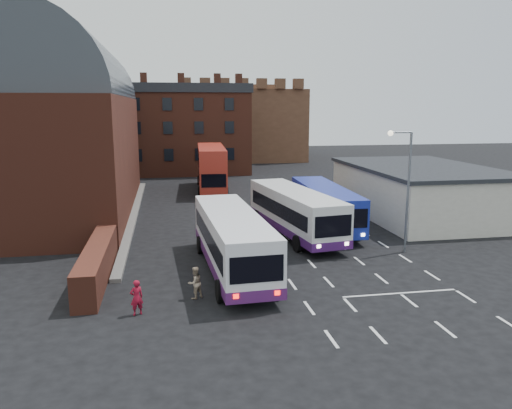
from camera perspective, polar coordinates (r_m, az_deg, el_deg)
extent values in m
plane|color=black|center=(27.41, 3.74, -8.52)|extent=(180.00, 180.00, 0.00)
cube|color=#602B1E|center=(47.13, -21.50, 5.25)|extent=(12.00, 28.00, 10.00)
cylinder|color=#1E2328|center=(46.95, -21.94, 11.32)|extent=(12.00, 26.00, 12.00)
cube|color=#602B1E|center=(28.55, -17.69, -6.33)|extent=(1.20, 10.00, 1.80)
cube|color=beige|center=(45.04, 18.19, 1.37)|extent=(10.00, 16.00, 4.00)
cube|color=#282B30|center=(44.76, 18.35, 4.02)|extent=(10.40, 16.40, 0.30)
cube|color=brown|center=(71.13, -10.03, 7.99)|extent=(22.00, 10.00, 11.00)
cube|color=brown|center=(91.91, -2.53, 9.13)|extent=(22.00, 22.00, 12.00)
cube|color=white|center=(28.09, -2.73, -3.83)|extent=(3.36, 12.42, 2.80)
cube|color=black|center=(28.05, -2.73, -3.50)|extent=(3.37, 11.22, 1.01)
cylinder|color=black|center=(32.01, -6.42, -4.61)|extent=(0.36, 1.13, 1.12)
cylinder|color=black|center=(24.21, -4.16, -9.83)|extent=(0.36, 1.13, 1.12)
cylinder|color=black|center=(32.42, -1.49, -4.34)|extent=(0.36, 1.13, 1.12)
cylinder|color=black|center=(24.75, 2.34, -9.33)|extent=(0.36, 1.13, 1.12)
cube|color=silver|center=(35.92, 4.43, -0.58)|extent=(4.43, 12.44, 2.77)
cube|color=black|center=(35.88, 4.43, -0.32)|extent=(4.32, 11.26, 1.00)
cylinder|color=black|center=(33.39, 9.14, -4.03)|extent=(0.46, 1.14, 1.11)
cylinder|color=black|center=(40.62, 3.87, -1.19)|extent=(0.46, 1.14, 1.11)
cylinder|color=black|center=(32.25, 4.76, -4.47)|extent=(0.46, 1.14, 1.11)
cylinder|color=black|center=(39.69, 0.16, -1.46)|extent=(0.46, 1.14, 1.11)
cube|color=navy|center=(38.58, 7.90, 0.05)|extent=(3.01, 11.77, 2.66)
cube|color=black|center=(38.55, 7.91, 0.29)|extent=(3.04, 10.57, 0.96)
cylinder|color=black|center=(35.83, 11.55, -3.11)|extent=(0.33, 1.07, 1.06)
cylinder|color=black|center=(43.11, 8.01, -0.58)|extent=(0.33, 1.07, 1.06)
cylinder|color=black|center=(35.03, 7.45, -3.30)|extent=(0.33, 1.07, 1.06)
cylinder|color=black|center=(42.44, 4.57, -0.69)|extent=(0.33, 1.07, 1.06)
cube|color=#B62E20|center=(55.42, -5.12, 4.38)|extent=(3.45, 12.38, 4.34)
cube|color=black|center=(55.50, -5.11, 3.75)|extent=(3.44, 11.18, 1.00)
cylinder|color=black|center=(51.94, -3.39, 1.53)|extent=(0.37, 1.13, 1.11)
cylinder|color=black|center=(60.07, -3.90, 2.83)|extent=(0.37, 1.13, 1.11)
cylinder|color=black|center=(51.84, -6.46, 1.46)|extent=(0.37, 1.13, 1.11)
cylinder|color=black|center=(59.98, -6.56, 2.77)|extent=(0.37, 1.13, 1.11)
cylinder|color=slate|center=(32.81, 16.97, 1.20)|extent=(0.15, 0.15, 7.65)
cylinder|color=slate|center=(32.15, 16.25, 7.92)|extent=(1.34, 0.20, 0.10)
sphere|color=#FFF2CC|center=(31.91, 15.12, 7.87)|extent=(0.34, 0.34, 0.34)
imported|color=maroon|center=(23.30, -13.49, -10.30)|extent=(0.70, 0.58, 1.63)
imported|color=tan|center=(24.69, -6.99, -8.86)|extent=(0.98, 0.93, 1.60)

